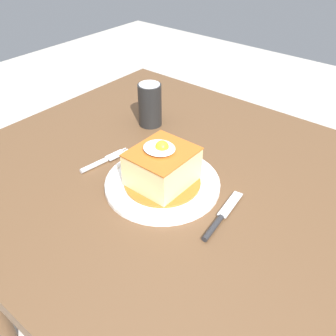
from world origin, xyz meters
TOP-DOWN VIEW (x-y plane):
  - dining_table at (0.00, 0.00)m, footprint 1.11×0.91m
  - main_plate at (-0.03, -0.05)m, footprint 0.26×0.26m
  - sandwich_meal at (-0.03, -0.05)m, footprint 0.17×0.17m
  - fork at (-0.20, -0.08)m, footprint 0.03×0.14m
  - knife at (0.14, -0.07)m, footprint 0.04×0.17m
  - soda_can at (-0.24, 0.15)m, footprint 0.07×0.07m

SIDE VIEW (x-z plane):
  - dining_table at x=0.00m, z-range 0.25..0.97m
  - fork at x=-0.20m, z-range 0.72..0.73m
  - knife at x=0.14m, z-range 0.72..0.73m
  - main_plate at x=-0.03m, z-range 0.72..0.74m
  - sandwich_meal at x=-0.03m, z-range 0.72..0.83m
  - soda_can at x=-0.24m, z-range 0.72..0.85m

